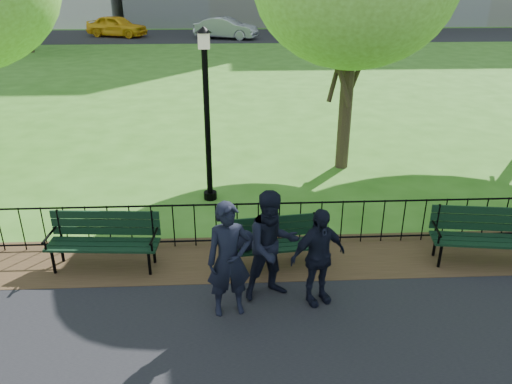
{
  "coord_description": "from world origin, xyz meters",
  "views": [
    {
      "loc": [
        -0.66,
        -6.38,
        4.88
      ],
      "look_at": [
        -0.27,
        1.5,
        1.35
      ],
      "focal_mm": 35.0,
      "sensor_mm": 36.0,
      "label": 1
    }
  ],
  "objects_px": {
    "park_bench_left_a": "(104,235)",
    "taxi": "(117,26)",
    "person_mid": "(272,246)",
    "sedan_silver": "(226,28)",
    "park_bench_main": "(264,238)",
    "park_bench_right_a": "(488,230)",
    "person_left": "(229,260)",
    "sedan_dark": "(345,26)",
    "lamppost": "(207,111)",
    "person_right": "(318,257)"
  },
  "relations": [
    {
      "from": "park_bench_left_a",
      "to": "taxi",
      "type": "bearing_deg",
      "value": 105.23
    },
    {
      "from": "person_mid",
      "to": "sedan_silver",
      "type": "xyz_separation_m",
      "value": [
        -0.9,
        32.71,
        -0.14
      ]
    },
    {
      "from": "park_bench_main",
      "to": "park_bench_right_a",
      "type": "xyz_separation_m",
      "value": [
        4.0,
        0.02,
        0.04
      ]
    },
    {
      "from": "park_bench_right_a",
      "to": "taxi",
      "type": "xyz_separation_m",
      "value": [
        -13.33,
        33.55,
        0.18
      ]
    },
    {
      "from": "person_left",
      "to": "taxi",
      "type": "bearing_deg",
      "value": 93.81
    },
    {
      "from": "park_bench_right_a",
      "to": "sedan_dark",
      "type": "xyz_separation_m",
      "value": [
        4.53,
        33.0,
        0.15
      ]
    },
    {
      "from": "park_bench_left_a",
      "to": "taxi",
      "type": "height_order",
      "value": "taxi"
    },
    {
      "from": "person_mid",
      "to": "taxi",
      "type": "height_order",
      "value": "person_mid"
    },
    {
      "from": "lamppost",
      "to": "park_bench_main",
      "type": "bearing_deg",
      "value": -70.58
    },
    {
      "from": "person_left",
      "to": "sedan_silver",
      "type": "xyz_separation_m",
      "value": [
        -0.23,
        33.1,
        -0.14
      ]
    },
    {
      "from": "park_bench_main",
      "to": "person_mid",
      "type": "height_order",
      "value": "person_mid"
    },
    {
      "from": "park_bench_right_a",
      "to": "sedan_silver",
      "type": "bearing_deg",
      "value": 106.55
    },
    {
      "from": "lamppost",
      "to": "sedan_silver",
      "type": "height_order",
      "value": "lamppost"
    },
    {
      "from": "person_mid",
      "to": "taxi",
      "type": "xyz_separation_m",
      "value": [
        -9.41,
        34.41,
        -0.11
      ]
    },
    {
      "from": "park_bench_right_a",
      "to": "person_right",
      "type": "xyz_separation_m",
      "value": [
        -3.23,
        -1.05,
        0.19
      ]
    },
    {
      "from": "park_bench_left_a",
      "to": "park_bench_right_a",
      "type": "distance_m",
      "value": 6.8
    },
    {
      "from": "sedan_dark",
      "to": "park_bench_left_a",
      "type": "bearing_deg",
      "value": 165.17
    },
    {
      "from": "person_mid",
      "to": "park_bench_right_a",
      "type": "bearing_deg",
      "value": -5.4
    },
    {
      "from": "person_mid",
      "to": "sedan_dark",
      "type": "relative_size",
      "value": 0.35
    },
    {
      "from": "park_bench_main",
      "to": "person_mid",
      "type": "xyz_separation_m",
      "value": [
        0.08,
        -0.84,
        0.34
      ]
    },
    {
      "from": "lamppost",
      "to": "taxi",
      "type": "height_order",
      "value": "lamppost"
    },
    {
      "from": "person_left",
      "to": "sedan_silver",
      "type": "bearing_deg",
      "value": 80.12
    },
    {
      "from": "lamppost",
      "to": "person_mid",
      "type": "bearing_deg",
      "value": -73.52
    },
    {
      "from": "park_bench_main",
      "to": "sedan_silver",
      "type": "bearing_deg",
      "value": 84.3
    },
    {
      "from": "lamppost",
      "to": "person_mid",
      "type": "relative_size",
      "value": 2.09
    },
    {
      "from": "taxi",
      "to": "sedan_silver",
      "type": "xyz_separation_m",
      "value": [
        8.5,
        -1.7,
        -0.02
      ]
    },
    {
      "from": "lamppost",
      "to": "person_left",
      "type": "relative_size",
      "value": 2.07
    },
    {
      "from": "park_bench_left_a",
      "to": "person_mid",
      "type": "xyz_separation_m",
      "value": [
        2.88,
        -1.05,
        0.3
      ]
    },
    {
      "from": "park_bench_main",
      "to": "person_mid",
      "type": "relative_size",
      "value": 0.96
    },
    {
      "from": "taxi",
      "to": "park_bench_right_a",
      "type": "bearing_deg",
      "value": -137.33
    },
    {
      "from": "sedan_silver",
      "to": "person_mid",
      "type": "bearing_deg",
      "value": -158.54
    },
    {
      "from": "park_bench_main",
      "to": "person_left",
      "type": "distance_m",
      "value": 1.41
    },
    {
      "from": "park_bench_main",
      "to": "person_left",
      "type": "bearing_deg",
      "value": -123.02
    },
    {
      "from": "sedan_silver",
      "to": "park_bench_right_a",
      "type": "bearing_deg",
      "value": -151.51
    },
    {
      "from": "taxi",
      "to": "person_mid",
      "type": "bearing_deg",
      "value": -143.71
    },
    {
      "from": "park_bench_right_a",
      "to": "lamppost",
      "type": "distance_m",
      "value": 6.03
    },
    {
      "from": "park_bench_left_a",
      "to": "lamppost",
      "type": "distance_m",
      "value": 3.58
    },
    {
      "from": "park_bench_main",
      "to": "person_right",
      "type": "relative_size",
      "value": 1.09
    },
    {
      "from": "park_bench_main",
      "to": "park_bench_left_a",
      "type": "bearing_deg",
      "value": 168.43
    },
    {
      "from": "person_right",
      "to": "taxi",
      "type": "relative_size",
      "value": 0.34
    },
    {
      "from": "park_bench_right_a",
      "to": "person_right",
      "type": "relative_size",
      "value": 1.24
    },
    {
      "from": "park_bench_main",
      "to": "sedan_dark",
      "type": "distance_m",
      "value": 34.11
    },
    {
      "from": "person_mid",
      "to": "person_right",
      "type": "relative_size",
      "value": 1.13
    },
    {
      "from": "park_bench_main",
      "to": "person_mid",
      "type": "bearing_deg",
      "value": -91.78
    },
    {
      "from": "park_bench_main",
      "to": "person_left",
      "type": "height_order",
      "value": "person_left"
    },
    {
      "from": "park_bench_main",
      "to": "lamppost",
      "type": "relative_size",
      "value": 0.46
    },
    {
      "from": "park_bench_left_a",
      "to": "sedan_dark",
      "type": "relative_size",
      "value": 0.37
    },
    {
      "from": "park_bench_right_a",
      "to": "lamppost",
      "type": "height_order",
      "value": "lamppost"
    },
    {
      "from": "person_left",
      "to": "person_right",
      "type": "bearing_deg",
      "value": -1.73
    },
    {
      "from": "person_left",
      "to": "sedan_dark",
      "type": "height_order",
      "value": "person_left"
    }
  ]
}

